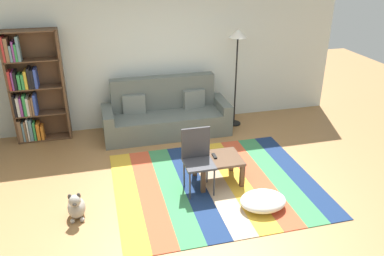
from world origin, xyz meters
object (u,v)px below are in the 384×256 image
object	(u,v)px
pouf	(263,201)
folding_chair	(197,155)
dog	(76,207)
couch	(166,115)
tv_remote	(214,156)
bookshelf	(31,91)
coffee_table	(218,162)
standing_lamp	(237,46)

from	to	relation	value
pouf	folding_chair	size ratio (longest dim) A/B	0.68
pouf	dog	xyz separation A→B (m)	(-2.36, 0.40, 0.05)
couch	tv_remote	size ratio (longest dim) A/B	15.07
couch	pouf	distance (m)	2.73
bookshelf	coffee_table	xyz separation A→B (m)	(2.67, -2.12, -0.59)
tv_remote	folding_chair	size ratio (longest dim) A/B	0.17
couch	standing_lamp	bearing A→B (deg)	1.47
bookshelf	folding_chair	size ratio (longest dim) A/B	2.14
bookshelf	dog	size ratio (longest dim) A/B	4.85
standing_lamp	dog	bearing A→B (deg)	-142.51
bookshelf	standing_lamp	bearing A→B (deg)	-3.95
standing_lamp	coffee_table	bearing A→B (deg)	-116.37
standing_lamp	tv_remote	size ratio (longest dim) A/B	12.10
bookshelf	couch	bearing A→B (deg)	-7.13
tv_remote	dog	bearing A→B (deg)	-166.96
couch	folding_chair	size ratio (longest dim) A/B	2.51
pouf	dog	size ratio (longest dim) A/B	1.54
standing_lamp	tv_remote	world-z (taller)	standing_lamp
pouf	folding_chair	xyz separation A→B (m)	(-0.71, 0.67, 0.43)
coffee_table	dog	size ratio (longest dim) A/B	1.65
bookshelf	dog	bearing A→B (deg)	-74.59
pouf	dog	world-z (taller)	dog
coffee_table	tv_remote	distance (m)	0.10
coffee_table	pouf	xyz separation A→B (m)	(0.38, -0.76, -0.21)
couch	standing_lamp	world-z (taller)	standing_lamp
bookshelf	folding_chair	xyz separation A→B (m)	(2.33, -2.22, -0.37)
dog	tv_remote	bearing A→B (deg)	11.82
bookshelf	tv_remote	xyz separation A→B (m)	(2.63, -2.08, -0.50)
couch	dog	world-z (taller)	couch
coffee_table	folding_chair	xyz separation A→B (m)	(-0.34, -0.10, 0.21)
couch	coffee_table	world-z (taller)	couch
bookshelf	pouf	xyz separation A→B (m)	(3.05, -2.89, -0.80)
coffee_table	pouf	world-z (taller)	coffee_table
tv_remote	folding_chair	xyz separation A→B (m)	(-0.29, -0.14, 0.13)
tv_remote	bookshelf	bearing A→B (deg)	142.87
pouf	couch	bearing A→B (deg)	106.71
bookshelf	coffee_table	world-z (taller)	bookshelf
dog	folding_chair	world-z (taller)	folding_chair
pouf	folding_chair	distance (m)	1.07
bookshelf	coffee_table	size ratio (longest dim) A/B	2.94
couch	pouf	xyz separation A→B (m)	(0.78, -2.61, -0.23)
pouf	bookshelf	bearing A→B (deg)	136.52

